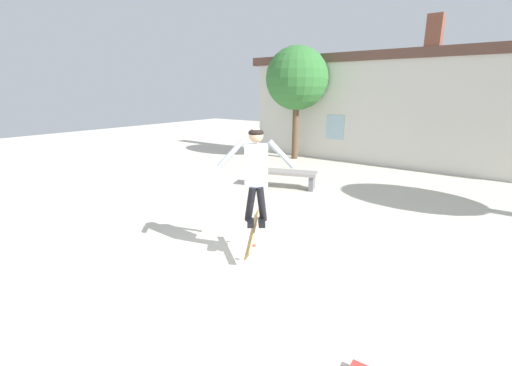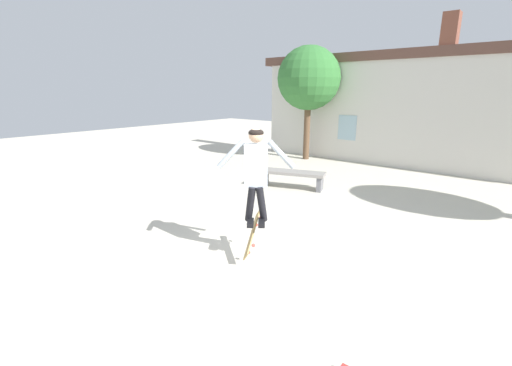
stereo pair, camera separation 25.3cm
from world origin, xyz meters
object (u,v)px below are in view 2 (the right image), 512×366
(tree_left, at_px, (309,79))
(park_bench, at_px, (291,175))
(skateboard_flipping, at_px, (252,234))
(skater, at_px, (256,169))

(tree_left, relative_size, park_bench, 2.24)
(skateboard_flipping, bearing_deg, tree_left, -178.74)
(skater, distance_m, skateboard_flipping, 1.05)
(tree_left, relative_size, skater, 2.83)
(tree_left, distance_m, skater, 8.54)
(tree_left, bearing_deg, skater, -63.63)
(skater, height_order, skateboard_flipping, skater)
(park_bench, xyz_separation_m, skater, (1.88, -3.77, 1.12))
(park_bench, distance_m, skater, 4.36)
(skater, bearing_deg, skateboard_flipping, -127.92)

